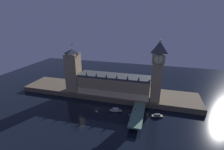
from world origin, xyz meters
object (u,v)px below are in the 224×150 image
clock_tower (157,70)px  victoria_tower (73,70)px  street_lamp_near (129,117)px  pedestrian_near_rail (129,121)px  car_northbound_lead (136,110)px  boat_upstream (116,110)px  boat_downstream (157,116)px

clock_tower → victoria_tower: size_ratio=1.15×
street_lamp_near → pedestrian_near_rail: bearing=-66.9°
pedestrian_near_rail → car_northbound_lead: bearing=82.6°
boat_upstream → boat_downstream: size_ratio=1.08×
boat_upstream → boat_downstream: (41.85, 1.55, -0.29)m
victoria_tower → car_northbound_lead: (82.28, -30.02, -25.59)m
car_northbound_lead → pedestrian_near_rail: 19.98m
car_northbound_lead → street_lamp_near: 19.46m
pedestrian_near_rail → boat_upstream: 29.05m
boat_downstream → clock_tower: bearing=98.6°
clock_tower → street_lamp_near: size_ratio=9.34×
car_northbound_lead → pedestrian_near_rail: size_ratio=2.05×
pedestrian_near_rail → victoria_tower: bearing=148.0°
pedestrian_near_rail → clock_tower: bearing=67.1°
boat_upstream → victoria_tower: bearing=155.6°
victoria_tower → street_lamp_near: bearing=-31.7°
car_northbound_lead → pedestrian_near_rail: bearing=-97.4°
victoria_tower → boat_downstream: size_ratio=4.59×
car_northbound_lead → victoria_tower: bearing=160.0°
street_lamp_near → boat_downstream: (24.05, 22.62, -9.08)m
boat_downstream → victoria_tower: bearing=165.7°
car_northbound_lead → boat_upstream: size_ratio=0.28×
clock_tower → pedestrian_near_rail: bearing=-112.9°
street_lamp_near → boat_downstream: 34.24m
street_lamp_near → boat_downstream: street_lamp_near is taller
car_northbound_lead → boat_downstream: car_northbound_lead is taller
boat_downstream → street_lamp_near: bearing=-136.8°
boat_downstream → boat_upstream: bearing=-177.9°
boat_upstream → boat_downstream: bearing=2.1°
car_northbound_lead → boat_upstream: 21.52m
boat_downstream → pedestrian_near_rail: bearing=-135.1°
clock_tower → boat_upstream: 60.69m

